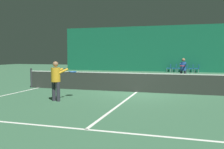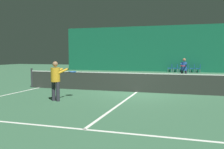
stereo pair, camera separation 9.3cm
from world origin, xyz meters
TOP-DOWN VIEW (x-y plane):
  - ground_plane at (0.00, 0.00)m, footprint 60.00×60.00m
  - backdrop_curtain at (0.00, 15.43)m, footprint 23.00×0.12m
  - court_line_baseline_far at (0.00, 11.90)m, footprint 11.00×0.10m
  - court_line_service_far at (0.00, 6.40)m, footprint 8.25×0.10m
  - court_line_service_near at (0.00, -6.40)m, footprint 8.25×0.10m
  - court_line_sideline_left at (-5.50, 0.00)m, footprint 0.10×23.80m
  - court_line_centre at (0.00, 0.00)m, footprint 0.10×12.80m
  - tennis_net at (0.00, 0.00)m, footprint 12.00×0.10m
  - player_near at (-2.58, -3.20)m, footprint 0.72×1.35m
  - player_far at (2.10, 5.20)m, footprint 0.44×1.34m
  - courtside_chair_0 at (0.59, 14.88)m, footprint 0.44×0.44m
  - courtside_chair_1 at (1.15, 14.88)m, footprint 0.44×0.44m
  - courtside_chair_2 at (1.71, 14.88)m, footprint 0.44×0.44m
  - courtside_chair_3 at (2.26, 14.88)m, footprint 0.44×0.44m
  - courtside_chair_4 at (2.82, 14.88)m, footprint 0.44×0.44m
  - courtside_chair_5 at (3.38, 14.88)m, footprint 0.44×0.44m

SIDE VIEW (x-z plane):
  - ground_plane at x=0.00m, z-range 0.00..0.00m
  - court_line_baseline_far at x=0.00m, z-range 0.00..0.00m
  - court_line_service_far at x=0.00m, z-range 0.00..0.00m
  - court_line_service_near at x=0.00m, z-range 0.00..0.00m
  - court_line_sideline_left at x=-5.50m, z-range 0.00..0.00m
  - court_line_centre at x=0.00m, z-range 0.00..0.00m
  - courtside_chair_0 at x=0.59m, z-range 0.07..0.91m
  - courtside_chair_1 at x=1.15m, z-range 0.07..0.91m
  - courtside_chair_2 at x=1.71m, z-range 0.07..0.91m
  - courtside_chair_3 at x=2.26m, z-range 0.07..0.91m
  - courtside_chair_4 at x=2.82m, z-range 0.07..0.91m
  - courtside_chair_5 at x=3.38m, z-range 0.07..0.91m
  - tennis_net at x=0.00m, z-range -0.02..1.05m
  - player_near at x=-2.58m, z-range 0.13..1.69m
  - player_far at x=2.10m, z-range 0.13..1.73m
  - backdrop_curtain at x=0.00m, z-range 0.00..4.94m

